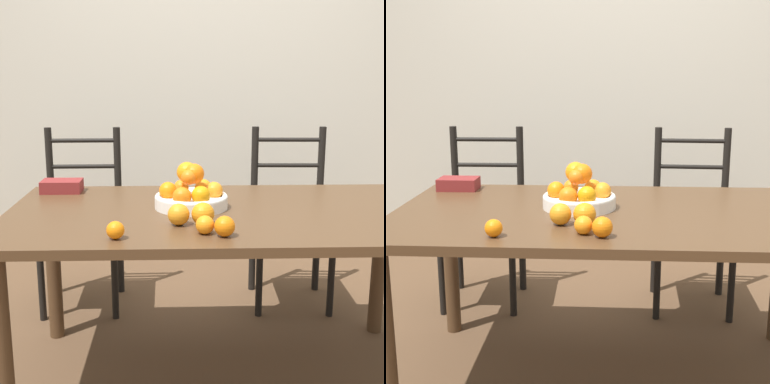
{
  "view_description": "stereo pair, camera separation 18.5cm",
  "coord_description": "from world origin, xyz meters",
  "views": [
    {
      "loc": [
        -0.21,
        -2.05,
        1.27
      ],
      "look_at": [
        -0.14,
        -0.05,
        0.82
      ],
      "focal_mm": 50.0,
      "sensor_mm": 36.0,
      "label": 1
    },
    {
      "loc": [
        -0.03,
        -2.05,
        1.27
      ],
      "look_at": [
        -0.14,
        -0.05,
        0.82
      ],
      "focal_mm": 50.0,
      "sensor_mm": 36.0,
      "label": 2
    }
  ],
  "objects": [
    {
      "name": "orange_loose_2",
      "position": [
        -0.04,
        -0.35,
        0.77
      ],
      "size": [
        0.07,
        0.07,
        0.07
      ],
      "color": "orange",
      "rests_on": "dining_table"
    },
    {
      "name": "book_stack",
      "position": [
        -0.72,
        0.36,
        0.77
      ],
      "size": [
        0.18,
        0.12,
        0.06
      ],
      "color": "maroon",
      "rests_on": "dining_table"
    },
    {
      "name": "ground_plane",
      "position": [
        0.0,
        0.0,
        0.0
      ],
      "size": [
        12.0,
        12.0,
        0.0
      ],
      "primitive_type": "plane",
      "color": "brown"
    },
    {
      "name": "fruit_bowl",
      "position": [
        -0.14,
        0.04,
        0.79
      ],
      "size": [
        0.3,
        0.3,
        0.18
      ],
      "color": "white",
      "rests_on": "dining_table"
    },
    {
      "name": "wall_back",
      "position": [
        0.0,
        1.54,
        1.3
      ],
      "size": [
        8.0,
        0.06,
        2.6
      ],
      "color": "beige",
      "rests_on": "ground_plane"
    },
    {
      "name": "orange_loose_1",
      "position": [
        -0.11,
        -0.32,
        0.77
      ],
      "size": [
        0.06,
        0.06,
        0.06
      ],
      "color": "orange",
      "rests_on": "dining_table"
    },
    {
      "name": "orange_loose_3",
      "position": [
        -0.11,
        -0.21,
        0.78
      ],
      "size": [
        0.08,
        0.08,
        0.08
      ],
      "color": "orange",
      "rests_on": "dining_table"
    },
    {
      "name": "orange_loose_4",
      "position": [
        -0.2,
        -0.21,
        0.78
      ],
      "size": [
        0.08,
        0.08,
        0.08
      ],
      "color": "orange",
      "rests_on": "dining_table"
    },
    {
      "name": "dining_table",
      "position": [
        0.0,
        0.0,
        0.65
      ],
      "size": [
        1.75,
        0.96,
        0.74
      ],
      "color": "#4C331E",
      "rests_on": "ground_plane"
    },
    {
      "name": "chair_left",
      "position": [
        -0.72,
        0.8,
        0.47
      ],
      "size": [
        0.43,
        0.41,
        0.98
      ],
      "rotation": [
        0.0,
        0.0,
        0.02
      ],
      "color": "black",
      "rests_on": "ground_plane"
    },
    {
      "name": "chair_right",
      "position": [
        0.44,
        0.8,
        0.47
      ],
      "size": [
        0.44,
        0.42,
        0.98
      ],
      "rotation": [
        0.0,
        0.0,
        -0.04
      ],
      "color": "black",
      "rests_on": "ground_plane"
    },
    {
      "name": "orange_loose_0",
      "position": [
        -0.4,
        -0.37,
        0.77
      ],
      "size": [
        0.06,
        0.06,
        0.06
      ],
      "color": "orange",
      "rests_on": "dining_table"
    }
  ]
}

